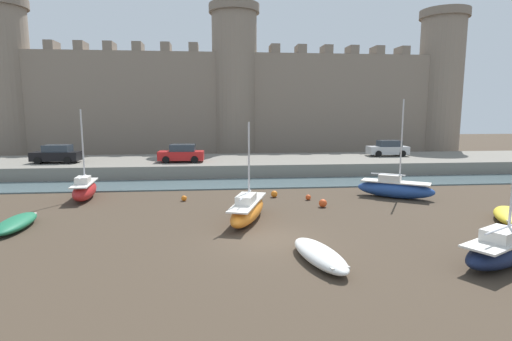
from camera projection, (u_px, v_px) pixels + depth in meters
ground_plane at (270, 239)px, 18.31m from camera, size 160.00×160.00×0.00m
water_channel at (247, 183)px, 32.20m from camera, size 80.00×4.50×0.10m
quay_road at (241, 165)px, 39.25m from camera, size 65.92×10.00×1.21m
castle at (235, 95)px, 49.86m from camera, size 60.07×6.15×21.62m
sailboat_foreground_centre at (248, 209)px, 21.33m from camera, size 2.88×5.67×5.28m
rowboat_near_channel_left at (320, 254)px, 15.45m from camera, size 2.04×4.13×0.62m
rowboat_foreground_right at (16, 223)px, 19.87m from camera, size 1.42×3.90×0.59m
rowboat_midflat_centre at (510, 216)px, 21.17m from camera, size 3.26×4.19×0.66m
sailboat_midflat_left at (504, 249)px, 15.31m from camera, size 5.09×3.75×6.95m
sailboat_near_channel_right at (395, 188)px, 27.06m from camera, size 4.99×3.94×6.62m
sailboat_foreground_left at (85, 189)px, 26.59m from camera, size 1.66×4.45×5.96m
mooring_buoy_off_centre at (323, 203)px, 24.42m from camera, size 0.50×0.50×0.50m
mooring_buoy_mid_mud at (274, 194)px, 27.24m from camera, size 0.46×0.46×0.46m
mooring_buoy_near_channel at (308, 197)px, 26.41m from camera, size 0.36×0.36×0.36m
mooring_buoy_near_shore at (184, 198)px, 26.11m from camera, size 0.36×0.36×0.36m
car_quay_centre_east at (57, 154)px, 35.96m from camera, size 4.15×1.97×1.62m
car_quay_centre_west at (182, 154)px, 36.53m from camera, size 4.15×1.97×1.62m
car_quay_east at (388, 148)px, 41.52m from camera, size 4.15×1.97×1.62m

